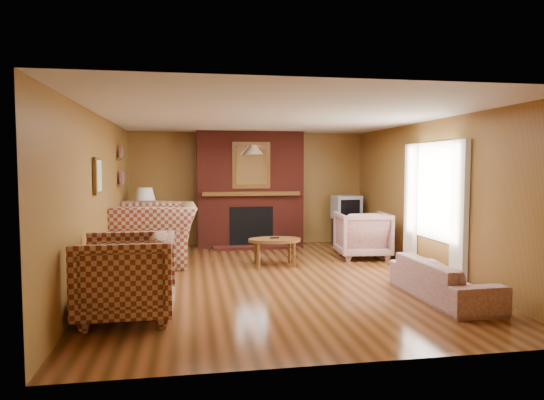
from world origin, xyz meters
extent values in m
plane|color=#46280F|center=(0.00, 0.00, 0.00)|extent=(6.50, 6.50, 0.00)
plane|color=silver|center=(0.00, 0.00, 2.40)|extent=(6.50, 6.50, 0.00)
plane|color=olive|center=(0.00, 3.25, 1.20)|extent=(6.50, 0.00, 6.50)
plane|color=olive|center=(0.00, -3.25, 1.20)|extent=(6.50, 0.00, 6.50)
plane|color=olive|center=(-2.50, 0.00, 1.20)|extent=(0.00, 6.50, 6.50)
plane|color=olive|center=(2.50, 0.00, 1.20)|extent=(0.00, 6.50, 6.50)
cube|color=#591C13|center=(0.00, 3.00, 1.20)|extent=(2.20, 0.50, 2.40)
cube|color=black|center=(0.00, 2.77, 0.45)|extent=(0.90, 0.06, 0.80)
cube|color=#591C13|center=(0.00, 2.60, 0.03)|extent=(1.60, 0.35, 0.06)
cube|color=brown|center=(0.00, 2.73, 1.12)|extent=(2.00, 0.18, 0.08)
cube|color=brown|center=(0.00, 2.76, 1.70)|extent=(0.78, 0.05, 0.95)
cube|color=white|center=(0.00, 2.73, 1.70)|extent=(0.62, 0.02, 0.80)
cube|color=beige|center=(2.44, -0.95, 1.05)|extent=(0.08, 0.35, 2.00)
cube|color=beige|center=(2.44, 0.55, 1.05)|extent=(0.08, 0.35, 2.00)
cube|color=white|center=(2.48, -0.20, 1.30)|extent=(0.03, 1.10, 1.50)
cube|color=brown|center=(-2.47, 1.90, 1.35)|extent=(0.06, 0.55, 0.04)
cube|color=brown|center=(-2.47, 1.90, 1.80)|extent=(0.06, 0.55, 0.04)
cube|color=brown|center=(-2.47, -0.30, 1.55)|extent=(0.04, 0.40, 0.50)
cube|color=white|center=(-2.44, -0.30, 1.55)|extent=(0.01, 0.32, 0.42)
cylinder|color=black|center=(0.00, 2.30, 2.22)|extent=(0.01, 0.01, 0.35)
cone|color=tan|center=(0.00, 2.30, 2.00)|extent=(0.36, 0.36, 0.18)
imported|color=maroon|center=(-1.85, 1.42, 0.52)|extent=(1.45, 1.65, 1.04)
imported|color=maroon|center=(-1.95, -1.67, 0.47)|extent=(1.03, 1.01, 0.94)
imported|color=#BCA991|center=(1.90, -1.52, 0.25)|extent=(0.71, 1.74, 0.50)
imported|color=#BCA991|center=(1.87, 1.32, 0.43)|extent=(0.99, 1.02, 0.85)
ellipsoid|color=brown|center=(0.16, 0.88, 0.44)|extent=(0.89, 0.55, 0.05)
cube|color=black|center=(0.16, 0.88, 0.47)|extent=(0.15, 0.05, 0.02)
cylinder|color=brown|center=(0.45, 1.06, 0.20)|extent=(0.05, 0.05, 0.41)
cylinder|color=brown|center=(-0.14, 1.06, 0.20)|extent=(0.05, 0.05, 0.41)
cylinder|color=brown|center=(0.45, 0.70, 0.20)|extent=(0.05, 0.05, 0.41)
cylinder|color=brown|center=(-0.14, 0.70, 0.20)|extent=(0.05, 0.05, 0.41)
cube|color=brown|center=(-2.10, 2.45, 0.28)|extent=(0.42, 0.42, 0.56)
sphere|color=white|center=(-2.10, 2.45, 0.73)|extent=(0.34, 0.34, 0.34)
cylinder|color=black|center=(-2.10, 2.45, 0.92)|extent=(0.03, 0.03, 0.11)
cone|color=white|center=(-2.10, 2.45, 1.12)|extent=(0.43, 0.43, 0.30)
cube|color=black|center=(2.05, 2.80, 0.28)|extent=(0.52, 0.47, 0.56)
cube|color=#A9ACB1|center=(2.05, 2.80, 0.81)|extent=(0.56, 0.54, 0.50)
cube|color=black|center=(2.05, 2.53, 0.81)|extent=(0.42, 0.04, 0.35)
camera|label=1|loc=(-1.24, -7.11, 1.68)|focal=32.00mm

